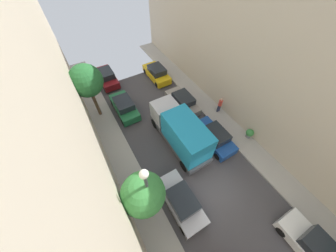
% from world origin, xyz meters
% --- Properties ---
extents(ground, '(32.00, 32.00, 0.00)m').
position_xyz_m(ground, '(0.00, 0.00, 0.00)').
color(ground, '#423F42').
extents(sidewalk_left, '(2.00, 44.00, 0.15)m').
position_xyz_m(sidewalk_left, '(-5.00, 0.00, 0.07)').
color(sidewalk_left, '#A8A399').
rests_on(sidewalk_left, ground).
extents(sidewalk_right, '(2.00, 44.00, 0.15)m').
position_xyz_m(sidewalk_right, '(5.00, 0.00, 0.07)').
color(sidewalk_right, '#A8A399').
rests_on(sidewalk_right, ground).
extents(parked_car_left_3, '(1.78, 4.20, 1.57)m').
position_xyz_m(parked_car_left_3, '(-2.70, 0.35, 0.72)').
color(parked_car_left_3, silver).
rests_on(parked_car_left_3, ground).
extents(parked_car_left_4, '(1.78, 4.20, 1.57)m').
position_xyz_m(parked_car_left_4, '(-2.70, 10.83, 0.72)').
color(parked_car_left_4, '#1E6638').
rests_on(parked_car_left_4, ground).
extents(parked_car_left_5, '(1.78, 4.20, 1.57)m').
position_xyz_m(parked_car_left_5, '(-2.70, 16.39, 0.72)').
color(parked_car_left_5, maroon).
rests_on(parked_car_left_5, ground).
extents(parked_car_right_1, '(1.78, 4.20, 1.57)m').
position_xyz_m(parked_car_right_1, '(2.70, -5.96, 0.72)').
color(parked_car_right_1, white).
rests_on(parked_car_right_1, ground).
extents(parked_car_right_2, '(1.78, 4.20, 1.57)m').
position_xyz_m(parked_car_right_2, '(2.70, 3.42, 0.72)').
color(parked_car_right_2, '#194799').
rests_on(parked_car_right_2, ground).
extents(parked_car_right_3, '(1.78, 4.20, 1.57)m').
position_xyz_m(parked_car_right_3, '(2.70, 8.47, 0.72)').
color(parked_car_right_3, gray).
rests_on(parked_car_right_3, ground).
extents(parked_car_right_4, '(1.78, 4.20, 1.57)m').
position_xyz_m(parked_car_right_4, '(2.70, 14.11, 0.72)').
color(parked_car_right_4, gold).
rests_on(parked_car_right_4, ground).
extents(delivery_truck, '(2.26, 6.60, 3.38)m').
position_xyz_m(delivery_truck, '(0.00, 4.76, 1.79)').
color(delivery_truck, '#4C4C51').
rests_on(delivery_truck, ground).
extents(pedestrian, '(0.40, 0.36, 1.72)m').
position_xyz_m(pedestrian, '(5.45, 6.00, 1.07)').
color(pedestrian, '#2D334C').
rests_on(pedestrian, sidewalk_right).
extents(street_tree_0, '(2.46, 2.46, 4.81)m').
position_xyz_m(street_tree_0, '(-4.87, 1.10, 3.70)').
color(street_tree_0, brown).
rests_on(street_tree_0, sidewalk_left).
extents(street_tree_2, '(2.79, 2.79, 5.44)m').
position_xyz_m(street_tree_2, '(-5.04, 11.67, 4.17)').
color(street_tree_2, brown).
rests_on(street_tree_2, sidewalk_left).
extents(potted_plant_3, '(0.67, 0.67, 0.90)m').
position_xyz_m(potted_plant_3, '(5.71, 2.17, 0.65)').
color(potted_plant_3, slate).
rests_on(potted_plant_3, sidewalk_right).
extents(lamp_post, '(0.44, 0.44, 6.37)m').
position_xyz_m(lamp_post, '(-4.60, 0.94, 4.26)').
color(lamp_post, '#333338').
rests_on(lamp_post, sidewalk_left).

